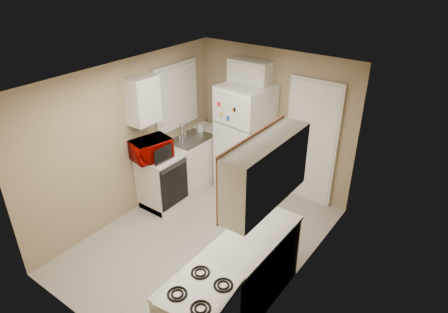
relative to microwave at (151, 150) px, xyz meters
The scene contains 18 objects.
floor 1.55m from the microwave, ahead, with size 3.80×3.80×0.00m, color beige.
ceiling 1.77m from the microwave, ahead, with size 3.80×3.80×0.00m, color white.
wall_left 0.36m from the microwave, 145.83° to the right, with size 3.80×3.80×0.00m, color tan.
wall_right 2.54m from the microwave, ahead, with size 3.80×3.80×0.00m, color tan.
wall_back 2.06m from the microwave, 56.63° to the left, with size 2.80×2.80×0.00m, color tan.
wall_front 2.37m from the microwave, 61.48° to the right, with size 2.80×2.80×0.00m, color tan.
left_counter 0.94m from the microwave, 87.48° to the left, with size 0.60×1.80×0.90m, color silver.
dishwasher 0.66m from the microwave, 20.12° to the left, with size 0.03×0.58×0.72m, color black.
sink 0.89m from the microwave, 87.92° to the left, with size 0.54×0.74×0.16m, color gray.
microwave is the anchor object (origin of this frame).
soap_bottle 1.18m from the microwave, 90.89° to the left, with size 0.08×0.08×0.17m, color silver.
window_blinds 1.05m from the microwave, 104.75° to the left, with size 0.10×0.98×1.08m, color silver.
upper_cabinet_left 0.76m from the microwave, 162.30° to the left, with size 0.30×0.45×0.70m, color silver.
refrigerator 1.59m from the microwave, 60.04° to the left, with size 0.76×0.74×1.84m, color white.
cabinet_over_fridge 1.97m from the microwave, 64.99° to the left, with size 0.70×0.30×0.40m, color silver.
interior_door 2.48m from the microwave, 42.49° to the left, with size 0.86×0.06×2.08m, color white.
right_counter 2.51m from the microwave, 23.76° to the right, with size 0.60×2.00×0.90m, color silver.
upper_cabinet_right 2.59m from the microwave, 15.98° to the right, with size 0.30×1.20×0.70m, color silver.
Camera 1 is at (2.93, -3.50, 3.77)m, focal length 32.00 mm.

